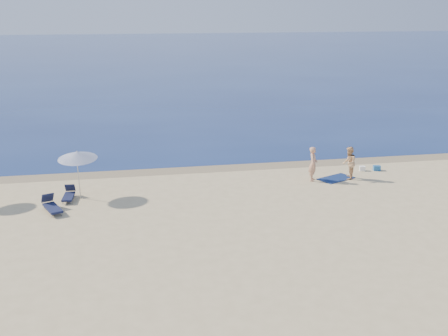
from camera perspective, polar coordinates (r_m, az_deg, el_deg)
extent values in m
cube|color=navy|center=(112.41, -7.64, 11.41)|extent=(240.00, 160.00, 0.01)
cube|color=#847254|center=(33.20, 0.63, 0.05)|extent=(240.00, 1.60, 0.00)
imported|color=tan|center=(30.88, 9.04, 0.42)|extent=(0.69, 0.81, 1.89)
imported|color=tan|center=(31.55, 12.58, 0.50)|extent=(1.00, 1.09, 1.82)
cube|color=#0E1E49|center=(31.67, 11.31, -1.05)|extent=(2.25, 1.83, 0.03)
cube|color=white|center=(33.50, 13.88, -0.05)|extent=(0.37, 0.34, 0.27)
cube|color=#1D5D9E|center=(33.77, 15.26, 0.00)|extent=(0.44, 0.35, 0.28)
cylinder|color=silver|center=(28.44, -14.55, -1.03)|extent=(0.09, 0.29, 2.23)
cone|color=white|center=(28.37, -14.68, 1.25)|extent=(2.24, 2.27, 0.55)
sphere|color=silver|center=(28.33, -14.70, 1.63)|extent=(0.06, 0.06, 0.06)
cube|color=#161C3D|center=(27.20, -17.02, -3.91)|extent=(1.07, 1.60, 0.10)
cube|color=#161C3D|center=(27.80, -17.49, -2.90)|extent=(0.65, 0.54, 0.49)
cylinder|color=#A5A5AD|center=(27.29, -16.55, -4.05)|extent=(0.03, 0.03, 0.22)
cube|color=#151A3A|center=(28.65, -15.53, -2.82)|extent=(0.59, 1.36, 0.09)
cube|color=#151A3A|center=(29.19, -15.37, -1.94)|extent=(0.51, 0.36, 0.43)
cylinder|color=#A5A5AD|center=(28.65, -15.13, -3.00)|extent=(0.03, 0.03, 0.19)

